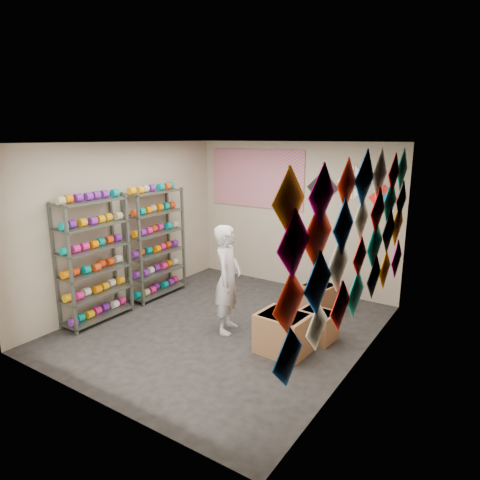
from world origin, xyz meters
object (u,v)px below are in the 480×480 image
Objects in this scene: shopkeeper at (228,279)px; carton_b at (317,325)px; shelf_rack_front at (94,261)px; shelf_rack_back at (155,244)px; carton_a at (283,333)px; carton_c at (319,298)px.

shopkeeper reaches higher than carton_b.
shopkeeper is at bearing -153.94° from carton_b.
shelf_rack_front is 1.30m from shelf_rack_back.
carton_b is at bearing -87.31° from shopkeeper.
carton_a is 1.27× the size of carton_c.
shopkeeper is 3.17× the size of carton_b.
shopkeeper is (1.89, -0.48, -0.16)m from shelf_rack_back.
carton_a is at bearing -105.02° from carton_b.
carton_a is at bearing -116.00° from shopkeeper.
shelf_rack_front is 3.81× the size of carton_b.
shelf_rack_front and shelf_rack_back have the same top height.
shelf_rack_front is at bearing -152.32° from carton_b.
carton_a is (2.87, -0.62, -0.68)m from shelf_rack_back.
shopkeeper is 1.12m from carton_a.
carton_c is at bearing 99.64° from carton_a.
carton_c is at bearing 117.22° from carton_b.
shelf_rack_back is at bearing -175.22° from carton_b.
carton_a is 1.58m from carton_c.
carton_c is (2.70, 0.94, -0.73)m from shelf_rack_back.
carton_a is 1.28× the size of carton_b.
shopkeeper is (1.89, 0.82, -0.16)m from shelf_rack_front.
carton_c is (-0.39, 0.98, 0.02)m from carton_b.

